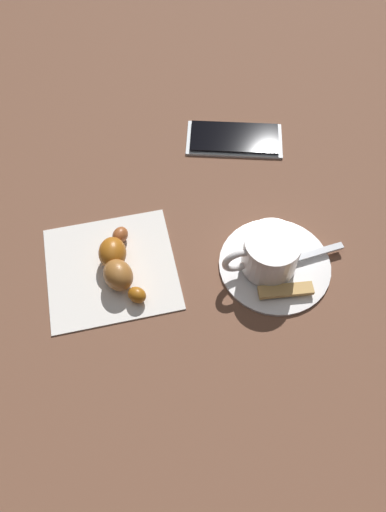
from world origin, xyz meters
name	(u,v)px	position (x,y,z in m)	size (l,w,h in m)	color
ground_plane	(188,274)	(0.00, 0.00, 0.00)	(1.80, 1.80, 0.00)	brown
saucer	(275,264)	(-0.11, 0.03, 0.00)	(0.14, 0.14, 0.01)	white
espresso_cup	(269,254)	(-0.10, 0.03, 0.04)	(0.10, 0.07, 0.05)	white
teaspoon	(282,262)	(-0.12, 0.03, 0.01)	(0.13, 0.02, 0.01)	silver
sugar_packet	(286,290)	(-0.10, 0.07, 0.01)	(0.07, 0.02, 0.01)	tan
napkin	(111,268)	(0.09, -0.04, 0.00)	(0.16, 0.16, 0.00)	silver
croissant	(117,264)	(0.08, -0.03, 0.02)	(0.06, 0.12, 0.04)	#994F27
cell_phone	(234,139)	(-0.15, -0.20, 0.00)	(0.16, 0.12, 0.01)	#B6BDC1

